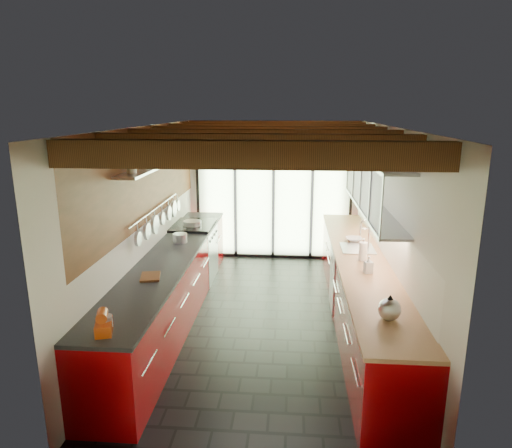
% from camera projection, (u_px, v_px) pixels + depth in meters
% --- Properties ---
extents(ground, '(5.50, 5.50, 0.00)m').
position_uv_depth(ground, '(264.00, 319.00, 6.30)').
color(ground, black).
rests_on(ground, ground).
extents(room_shell, '(5.50, 5.50, 5.50)m').
position_uv_depth(room_shell, '(265.00, 202.00, 5.89)').
color(room_shell, silver).
rests_on(room_shell, ground).
extents(ceiling_beams, '(3.14, 5.06, 4.90)m').
position_uv_depth(ceiling_beams, '(267.00, 136.00, 6.05)').
color(ceiling_beams, '#593316').
rests_on(ceiling_beams, ground).
extents(glass_door, '(2.95, 0.10, 2.90)m').
position_uv_depth(glass_door, '(274.00, 172.00, 8.49)').
color(glass_door, '#C6EAAD').
rests_on(glass_door, ground).
extents(left_counter, '(0.68, 5.00, 0.92)m').
position_uv_depth(left_counter, '(172.00, 285.00, 6.28)').
color(left_counter, '#920408').
rests_on(left_counter, ground).
extents(range_stove, '(0.66, 0.90, 0.97)m').
position_uv_depth(range_stove, '(194.00, 252.00, 7.68)').
color(range_stove, silver).
rests_on(range_stove, ground).
extents(right_counter, '(0.68, 5.00, 0.92)m').
position_uv_depth(right_counter, '(360.00, 291.00, 6.09)').
color(right_counter, '#920408').
rests_on(right_counter, ground).
extents(sink_assembly, '(0.45, 0.52, 0.43)m').
position_uv_depth(sink_assembly, '(359.00, 246.00, 6.35)').
color(sink_assembly, silver).
rests_on(sink_assembly, right_counter).
extents(upper_cabinets_right, '(0.34, 3.00, 3.00)m').
position_uv_depth(upper_cabinets_right, '(374.00, 184.00, 6.02)').
color(upper_cabinets_right, silver).
rests_on(upper_cabinets_right, ground).
extents(left_wall_fixtures, '(0.28, 2.60, 0.96)m').
position_uv_depth(left_wall_fixtures, '(159.00, 186.00, 6.25)').
color(left_wall_fixtures, silver).
rests_on(left_wall_fixtures, ground).
extents(stand_mixer, '(0.20, 0.27, 0.22)m').
position_uv_depth(stand_mixer, '(104.00, 323.00, 3.98)').
color(stand_mixer, '#C6430F').
rests_on(stand_mixer, left_counter).
extents(pot_large, '(0.26, 0.26, 0.13)m').
position_uv_depth(pot_large, '(180.00, 238.00, 6.65)').
color(pot_large, silver).
rests_on(pot_large, left_counter).
extents(pot_small, '(0.32, 0.32, 0.11)m').
position_uv_depth(pot_small, '(192.00, 224.00, 7.47)').
color(pot_small, silver).
rests_on(pot_small, left_counter).
extents(cutting_board, '(0.28, 0.34, 0.03)m').
position_uv_depth(cutting_board, '(150.00, 277.00, 5.28)').
color(cutting_board, brown).
rests_on(cutting_board, left_counter).
extents(kettle, '(0.26, 0.29, 0.25)m').
position_uv_depth(kettle, '(390.00, 308.00, 4.22)').
color(kettle, silver).
rests_on(kettle, right_counter).
extents(paper_towel, '(0.14, 0.14, 0.29)m').
position_uv_depth(paper_towel, '(363.00, 252.00, 5.84)').
color(paper_towel, white).
rests_on(paper_towel, right_counter).
extents(soap_bottle, '(0.11, 0.11, 0.21)m').
position_uv_depth(soap_bottle, '(368.00, 265.00, 5.41)').
color(soap_bottle, silver).
rests_on(soap_bottle, right_counter).
extents(bowl, '(0.26, 0.26, 0.06)m').
position_uv_depth(bowl, '(354.00, 240.00, 6.70)').
color(bowl, silver).
rests_on(bowl, right_counter).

